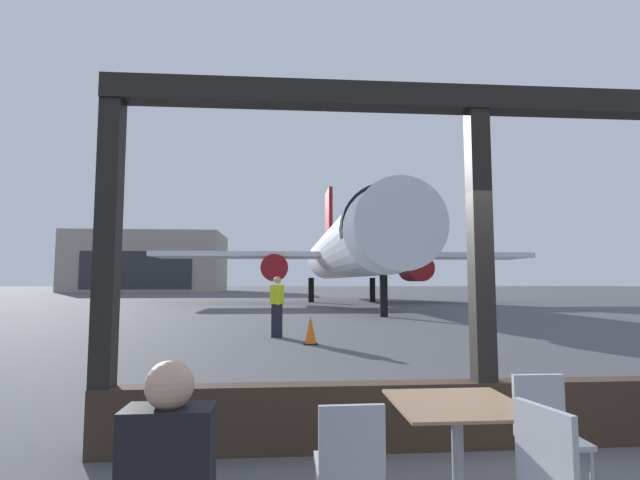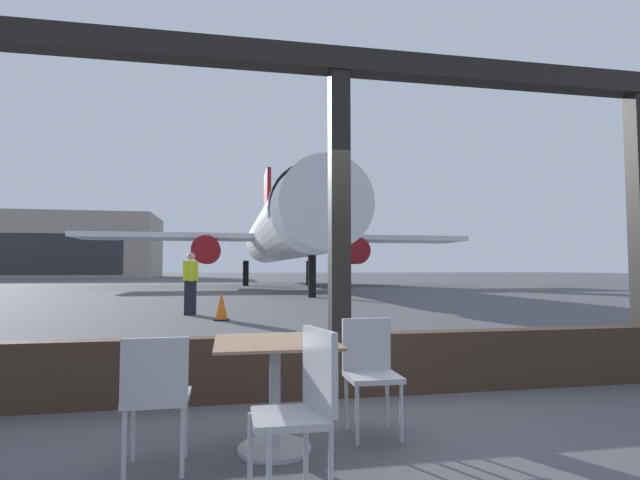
{
  "view_description": "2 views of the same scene",
  "coord_description": "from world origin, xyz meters",
  "px_view_note": "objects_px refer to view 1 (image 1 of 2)",
  "views": [
    {
      "loc": [
        -1.97,
        -4.57,
        1.6
      ],
      "look_at": [
        -0.33,
        16.63,
        3.48
      ],
      "focal_mm": 26.38,
      "sensor_mm": 36.0,
      "label": 1
    },
    {
      "loc": [
        -1.12,
        -4.87,
        1.29
      ],
      "look_at": [
        2.09,
        12.13,
        2.31
      ],
      "focal_mm": 27.24,
      "sensor_mm": 36.0,
      "label": 2
    }
  ],
  "objects_px": {
    "dining_table": "(458,447)",
    "traffic_cone": "(311,331)",
    "ground_crew_worker": "(277,306)",
    "cafe_chair_window_left": "(547,426)",
    "airplane": "(347,250)",
    "cafe_chair_aisle_left": "(349,458)",
    "distant_hangar": "(150,262)"
  },
  "relations": [
    {
      "from": "cafe_chair_window_left",
      "to": "traffic_cone",
      "type": "height_order",
      "value": "cafe_chair_window_left"
    },
    {
      "from": "dining_table",
      "to": "cafe_chair_aisle_left",
      "type": "xyz_separation_m",
      "value": [
        -0.78,
        -0.25,
        0.04
      ]
    },
    {
      "from": "cafe_chair_window_left",
      "to": "ground_crew_worker",
      "type": "xyz_separation_m",
      "value": [
        -2.14,
        10.24,
        0.38
      ]
    },
    {
      "from": "traffic_cone",
      "to": "cafe_chair_window_left",
      "type": "bearing_deg",
      "value": -81.69
    },
    {
      "from": "airplane",
      "to": "ground_crew_worker",
      "type": "distance_m",
      "value": 20.37
    },
    {
      "from": "ground_crew_worker",
      "to": "traffic_cone",
      "type": "distance_m",
      "value": 1.89
    },
    {
      "from": "cafe_chair_aisle_left",
      "to": "ground_crew_worker",
      "type": "height_order",
      "value": "ground_crew_worker"
    },
    {
      "from": "cafe_chair_aisle_left",
      "to": "airplane",
      "type": "height_order",
      "value": "airplane"
    },
    {
      "from": "ground_crew_worker",
      "to": "cafe_chair_window_left",
      "type": "bearing_deg",
      "value": -78.17
    },
    {
      "from": "airplane",
      "to": "cafe_chair_window_left",
      "type": "bearing_deg",
      "value": -94.94
    },
    {
      "from": "distant_hangar",
      "to": "cafe_chair_aisle_left",
      "type": "bearing_deg",
      "value": -73.65
    },
    {
      "from": "dining_table",
      "to": "traffic_cone",
      "type": "xyz_separation_m",
      "value": [
        -0.49,
        8.91,
        -0.13
      ]
    },
    {
      "from": "cafe_chair_window_left",
      "to": "distant_hangar",
      "type": "xyz_separation_m",
      "value": [
        -23.52,
        74.36,
        4.12
      ]
    },
    {
      "from": "dining_table",
      "to": "traffic_cone",
      "type": "distance_m",
      "value": 8.93
    },
    {
      "from": "cafe_chair_window_left",
      "to": "airplane",
      "type": "distance_m",
      "value": 30.12
    },
    {
      "from": "cafe_chair_aisle_left",
      "to": "ground_crew_worker",
      "type": "bearing_deg",
      "value": 93.14
    },
    {
      "from": "cafe_chair_window_left",
      "to": "cafe_chair_aisle_left",
      "type": "height_order",
      "value": "cafe_chair_window_left"
    },
    {
      "from": "ground_crew_worker",
      "to": "cafe_chair_aisle_left",
      "type": "bearing_deg",
      "value": -86.86
    },
    {
      "from": "cafe_chair_aisle_left",
      "to": "airplane",
      "type": "distance_m",
      "value": 30.79
    },
    {
      "from": "dining_table",
      "to": "ground_crew_worker",
      "type": "xyz_separation_m",
      "value": [
        -1.37,
        10.49,
        0.43
      ]
    },
    {
      "from": "airplane",
      "to": "distant_hangar",
      "type": "height_order",
      "value": "airplane"
    },
    {
      "from": "cafe_chair_aisle_left",
      "to": "ground_crew_worker",
      "type": "xyz_separation_m",
      "value": [
        -0.59,
        10.74,
        0.38
      ]
    },
    {
      "from": "cafe_chair_window_left",
      "to": "airplane",
      "type": "bearing_deg",
      "value": 85.06
    },
    {
      "from": "dining_table",
      "to": "traffic_cone",
      "type": "bearing_deg",
      "value": 93.13
    },
    {
      "from": "ground_crew_worker",
      "to": "traffic_cone",
      "type": "relative_size",
      "value": 2.43
    },
    {
      "from": "cafe_chair_window_left",
      "to": "ground_crew_worker",
      "type": "relative_size",
      "value": 0.51
    },
    {
      "from": "airplane",
      "to": "ground_crew_worker",
      "type": "relative_size",
      "value": 18.19
    },
    {
      "from": "cafe_chair_window_left",
      "to": "ground_crew_worker",
      "type": "distance_m",
      "value": 10.47
    },
    {
      "from": "dining_table",
      "to": "cafe_chair_aisle_left",
      "type": "bearing_deg",
      "value": -162.15
    },
    {
      "from": "traffic_cone",
      "to": "airplane",
      "type": "bearing_deg",
      "value": 79.71
    },
    {
      "from": "dining_table",
      "to": "airplane",
      "type": "relative_size",
      "value": 0.03
    },
    {
      "from": "dining_table",
      "to": "traffic_cone",
      "type": "relative_size",
      "value": 1.19
    }
  ]
}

